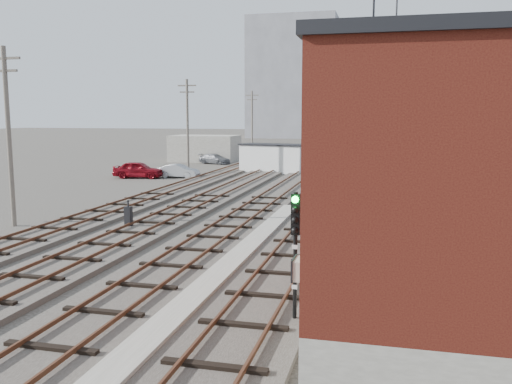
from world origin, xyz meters
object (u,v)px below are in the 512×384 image
(car_red, at_px, (138,170))
(car_grey, at_px, (215,159))
(switch_stand, at_px, (128,217))
(site_trailer, at_px, (274,158))
(signal_mast, at_px, (295,250))
(car_silver, at_px, (179,171))

(car_red, relative_size, car_grey, 1.11)
(switch_stand, xyz_separation_m, car_grey, (-7.37, 36.40, -0.06))
(car_grey, bearing_deg, site_trailer, -111.28)
(signal_mast, height_order, car_grey, signal_mast)
(site_trailer, height_order, car_silver, site_trailer)
(signal_mast, xyz_separation_m, car_grey, (-17.44, 46.68, -1.49))
(switch_stand, bearing_deg, car_grey, 102.73)
(car_silver, bearing_deg, car_red, 108.09)
(site_trailer, bearing_deg, switch_stand, -79.83)
(car_grey, bearing_deg, car_silver, -154.58)
(car_silver, distance_m, car_grey, 14.55)
(car_silver, bearing_deg, car_grey, 5.24)
(car_red, distance_m, car_grey, 15.77)
(site_trailer, distance_m, car_grey, 11.76)
(car_red, bearing_deg, site_trailer, -61.83)
(signal_mast, xyz_separation_m, switch_stand, (-10.07, 10.28, -1.43))
(signal_mast, distance_m, car_grey, 49.85)
(switch_stand, height_order, car_red, car_red)
(site_trailer, relative_size, car_red, 1.61)
(switch_stand, distance_m, car_grey, 37.14)
(site_trailer, bearing_deg, car_red, -131.42)
(car_silver, bearing_deg, site_trailer, -47.97)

